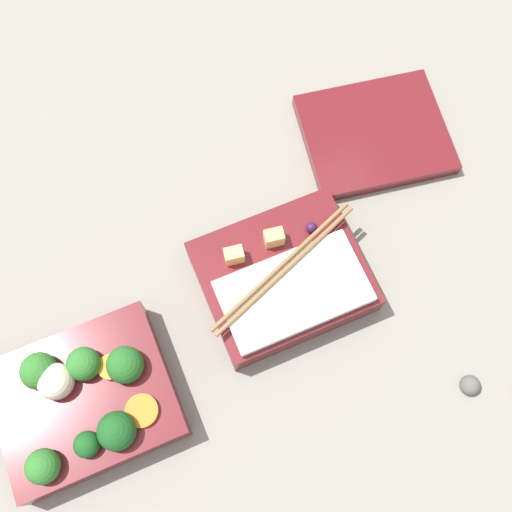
% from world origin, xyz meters
% --- Properties ---
extents(ground_plane, '(3.00, 3.00, 0.00)m').
position_xyz_m(ground_plane, '(0.00, 0.00, 0.00)').
color(ground_plane, gray).
extents(bento_tray_vegetable, '(0.18, 0.15, 0.07)m').
position_xyz_m(bento_tray_vegetable, '(-0.12, -0.02, 0.03)').
color(bento_tray_vegetable, maroon).
rests_on(bento_tray_vegetable, ground_plane).
extents(bento_tray_rice, '(0.20, 0.15, 0.06)m').
position_xyz_m(bento_tray_rice, '(0.12, 0.02, 0.02)').
color(bento_tray_rice, maroon).
rests_on(bento_tray_rice, ground_plane).
extents(bento_lid, '(0.19, 0.17, 0.02)m').
position_xyz_m(bento_lid, '(0.30, 0.15, 0.01)').
color(bento_lid, maroon).
rests_on(bento_lid, ground_plane).
extents(pebble_1, '(0.02, 0.02, 0.02)m').
position_xyz_m(pebble_1, '(0.26, -0.16, 0.01)').
color(pebble_1, '#595651').
rests_on(pebble_1, ground_plane).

